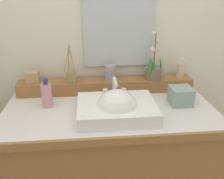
# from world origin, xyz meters

# --- Properties ---
(wall_back) EXTENTS (2.99, 0.20, 2.43)m
(wall_back) POSITION_xyz_m (0.00, 0.43, 1.22)
(wall_back) COLOR silver
(wall_back) RESTS_ON ground
(vanity_cabinet) EXTENTS (1.26, 0.66, 0.90)m
(vanity_cabinet) POSITION_xyz_m (0.00, -0.00, 0.45)
(vanity_cabinet) COLOR #966234
(vanity_cabinet) RESTS_ON ground
(back_ledge) EXTENTS (1.19, 0.13, 0.09)m
(back_ledge) POSITION_xyz_m (0.00, 0.25, 0.94)
(back_ledge) COLOR #966234
(back_ledge) RESTS_ON vanity_cabinet
(sink_basin) EXTENTS (0.44, 0.34, 0.27)m
(sink_basin) POSITION_xyz_m (0.03, -0.10, 0.93)
(sink_basin) COLOR white
(sink_basin) RESTS_ON vanity_cabinet
(potted_plant) EXTENTS (0.12, 0.12, 0.32)m
(potted_plant) POSITION_xyz_m (0.32, 0.23, 1.05)
(potted_plant) COLOR #715F4C
(potted_plant) RESTS_ON back_ledge
(soap_dispenser) EXTENTS (0.05, 0.06, 0.14)m
(soap_dispenser) POSITION_xyz_m (0.52, 0.25, 1.04)
(soap_dispenser) COLOR beige
(soap_dispenser) RESTS_ON back_ledge
(tumbler_cup) EXTENTS (0.07, 0.07, 0.11)m
(tumbler_cup) POSITION_xyz_m (0.03, 0.24, 1.04)
(tumbler_cup) COLOR gray
(tumbler_cup) RESTS_ON back_ledge
(reed_diffuser) EXTENTS (0.08, 0.11, 0.26)m
(reed_diffuser) POSITION_xyz_m (-0.23, 0.22, 1.03)
(reed_diffuser) COLOR olive
(reed_diffuser) RESTS_ON back_ledge
(trinket_box) EXTENTS (0.09, 0.07, 0.07)m
(trinket_box) POSITION_xyz_m (-0.49, 0.24, 1.02)
(trinket_box) COLOR tan
(trinket_box) RESTS_ON back_ledge
(lotion_bottle) EXTENTS (0.06, 0.07, 0.18)m
(lotion_bottle) POSITION_xyz_m (-0.37, 0.05, 0.97)
(lotion_bottle) COLOR #D28F9D
(lotion_bottle) RESTS_ON vanity_cabinet
(tissue_box) EXTENTS (0.13, 0.13, 0.11)m
(tissue_box) POSITION_xyz_m (0.44, 0.01, 0.95)
(tissue_box) COLOR #869E96
(tissue_box) RESTS_ON vanity_cabinet
(mirror) EXTENTS (0.47, 0.02, 0.52)m
(mirror) POSITION_xyz_m (0.09, 0.32, 1.32)
(mirror) COLOR silver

